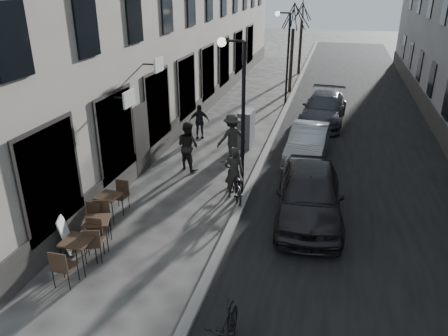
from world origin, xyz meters
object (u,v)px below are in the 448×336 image
at_px(streetlamp_near, 238,102).
at_px(pedestrian_mid, 232,137).
at_px(tree_far, 303,9).
at_px(bicycle, 234,182).
at_px(car_far, 324,109).
at_px(tree_near, 294,15).
at_px(sign_board, 67,238).
at_px(car_near, 309,194).
at_px(utility_cabinet, 246,129).
at_px(streetlamp_far, 285,48).
at_px(bistro_set_b, 98,230).
at_px(bistro_set_c, 109,205).
at_px(pedestrian_near, 188,146).
at_px(bistro_set_a, 79,251).
at_px(car_mid, 308,142).
at_px(pedestrian_far, 199,121).

height_order(streetlamp_near, pedestrian_mid, streetlamp_near).
relative_size(streetlamp_near, tree_far, 0.89).
xyz_separation_m(bicycle, car_far, (2.50, 9.11, 0.19)).
distance_m(tree_near, pedestrian_mid, 12.82).
xyz_separation_m(sign_board, car_near, (6.06, 3.39, 0.39)).
bearing_deg(streetlamp_near, utility_cabinet, 98.04).
bearing_deg(streetlamp_far, streetlamp_near, -90.00).
height_order(bistro_set_b, car_near, car_near).
bearing_deg(bistro_set_c, pedestrian_near, 79.88).
bearing_deg(pedestrian_near, streetlamp_near, 171.80).
bearing_deg(pedestrian_mid, bistro_set_c, 28.71).
bearing_deg(pedestrian_mid, bicycle, 67.35).
distance_m(streetlamp_near, streetlamp_far, 12.00).
distance_m(bicycle, car_far, 9.45).
relative_size(sign_board, utility_cabinet, 0.65).
xyz_separation_m(sign_board, pedestrian_near, (1.36, 6.04, 0.52)).
height_order(streetlamp_far, car_near, streetlamp_far).
bearing_deg(bistro_set_c, pedestrian_mid, 70.10).
xyz_separation_m(streetlamp_near, car_near, (2.47, -1.18, -2.35)).
relative_size(sign_board, car_near, 0.22).
relative_size(bistro_set_b, pedestrian_mid, 0.91).
bearing_deg(bistro_set_b, bistro_set_a, -106.65).
xyz_separation_m(bistro_set_a, pedestrian_near, (0.61, 6.66, 0.42)).
xyz_separation_m(bistro_set_b, pedestrian_near, (0.66, 5.63, 0.43)).
height_order(streetlamp_near, utility_cabinet, streetlamp_near).
relative_size(utility_cabinet, car_far, 0.32).
relative_size(bistro_set_a, car_mid, 0.42).
height_order(tree_far, bistro_set_b, tree_far).
bearing_deg(car_near, pedestrian_near, 146.33).
height_order(bistro_set_a, utility_cabinet, utility_cabinet).
bearing_deg(tree_near, pedestrian_far, -106.54).
distance_m(tree_near, sign_board, 20.35).
xyz_separation_m(bistro_set_b, car_far, (5.36, 12.92, 0.22)).
bearing_deg(pedestrian_far, utility_cabinet, -33.74).
distance_m(pedestrian_near, pedestrian_far, 3.60).
bearing_deg(bicycle, bistro_set_a, 35.02).
bearing_deg(bicycle, car_near, 136.94).
bearing_deg(streetlamp_near, sign_board, -128.15).
distance_m(streetlamp_far, car_near, 13.61).
xyz_separation_m(pedestrian_mid, car_mid, (2.93, 0.96, -0.28)).
distance_m(tree_far, car_mid, 17.84).
bearing_deg(pedestrian_far, car_near, -68.96).
distance_m(streetlamp_near, car_mid, 4.95).
relative_size(bistro_set_c, pedestrian_near, 0.87).
bearing_deg(streetlamp_near, pedestrian_near, 146.52).
bearing_deg(pedestrian_mid, bistro_set_a, 38.64).
bearing_deg(bicycle, sign_board, 24.99).
xyz_separation_m(bistro_set_b, car_mid, (4.97, 7.89, 0.16)).
distance_m(streetlamp_near, pedestrian_mid, 3.64).
distance_m(tree_near, car_near, 16.80).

